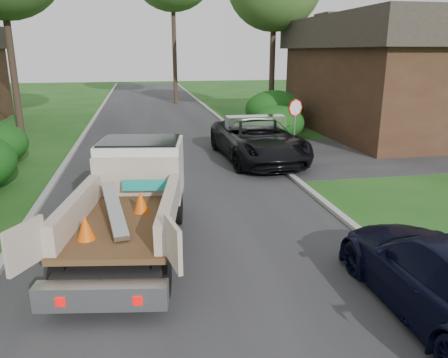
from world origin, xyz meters
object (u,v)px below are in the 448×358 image
stop_sign (295,116)px  flatbed_truck (135,190)px  house_right (401,74)px  black_pickup (258,139)px

stop_sign → flatbed_truck: size_ratio=0.41×
stop_sign → flatbed_truck: 9.64m
stop_sign → house_right: bearing=32.7°
flatbed_truck → house_right: bearing=49.3°
house_right → flatbed_truck: 18.83m
stop_sign → flatbed_truck: stop_sign is taller
stop_sign → black_pickup: bearing=-175.7°
house_right → flatbed_truck: house_right is taller
house_right → black_pickup: bearing=-151.4°
house_right → flatbed_truck: size_ratio=2.15×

